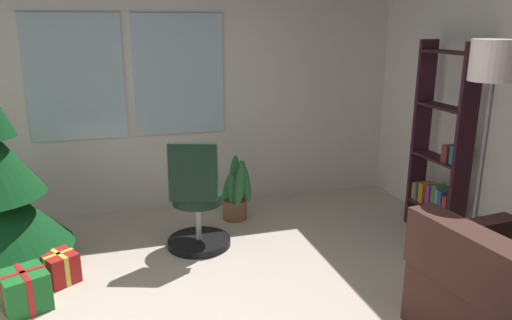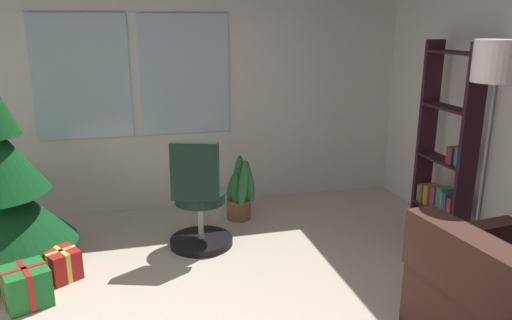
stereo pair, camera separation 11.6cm
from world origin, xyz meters
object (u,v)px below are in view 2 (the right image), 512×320
Objects in this scene: office_chair at (199,207)px; bookshelf at (446,157)px; gift_box_green at (26,286)px; floor_lamp at (496,83)px; potted_plant at (240,193)px; gift_box_red at (62,264)px.

bookshelf is at bearing -8.29° from office_chair.
office_chair is (1.31, 0.58, 0.24)m from gift_box_green.
gift_box_green is 0.21× the size of floor_lamp.
potted_plant is at bearing 31.55° from gift_box_green.
floor_lamp reaches higher than potted_plant.
gift_box_red is 1.17m from office_chair.
gift_box_red is 0.37m from gift_box_green.
floor_lamp is (3.19, -0.57, 1.39)m from gift_box_green.
gift_box_red is 0.32× the size of office_chair.
bookshelf reaches higher than gift_box_green.
floor_lamp is at bearing -10.14° from gift_box_green.
bookshelf is at bearing 4.35° from gift_box_green.
floor_lamp is at bearing -16.47° from gift_box_red.
office_chair is (1.11, 0.27, 0.26)m from gift_box_red.
bookshelf is at bearing 70.33° from floor_lamp.
potted_plant reaches higher than gift_box_green.
office_chair reaches higher than gift_box_red.
gift_box_red is at bearing 179.16° from bookshelf.
floor_lamp reaches higher than office_chair.
floor_lamp reaches higher than gift_box_red.
office_chair is at bearing -132.90° from potted_plant.
office_chair is at bearing 24.02° from gift_box_green.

